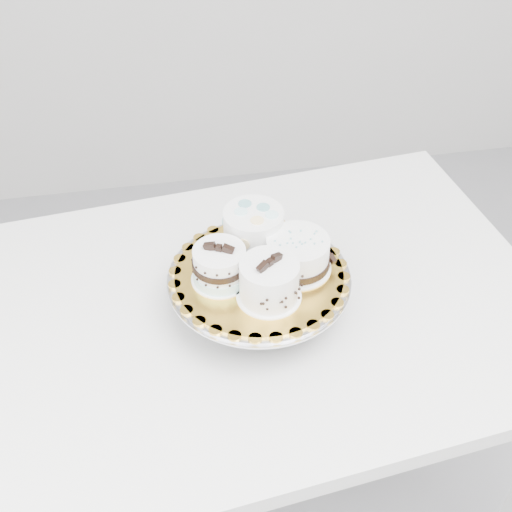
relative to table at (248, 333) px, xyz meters
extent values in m
cube|color=white|center=(0.00, 0.00, 0.07)|extent=(1.22, 0.88, 0.04)
cube|color=white|center=(-0.55, 0.27, -0.31)|extent=(0.06, 0.06, 0.71)
cube|color=white|center=(0.48, 0.39, -0.31)|extent=(0.06, 0.06, 0.71)
cylinder|color=gray|center=(0.02, -0.02, 0.09)|extent=(0.15, 0.15, 0.01)
cylinder|color=gray|center=(0.02, -0.02, 0.13)|extent=(0.10, 0.10, 0.08)
cylinder|color=silver|center=(0.02, -0.02, 0.17)|extent=(0.32, 0.32, 0.01)
cylinder|color=silver|center=(0.02, -0.02, 0.17)|extent=(0.33, 0.33, 0.00)
cylinder|color=gold|center=(0.02, -0.02, 0.18)|extent=(0.36, 0.36, 0.00)
cylinder|color=white|center=(0.02, -0.08, 0.18)|extent=(0.11, 0.11, 0.00)
cylinder|color=white|center=(0.02, -0.08, 0.22)|extent=(0.14, 0.14, 0.07)
cylinder|color=white|center=(-0.05, -0.02, 0.18)|extent=(0.10, 0.10, 0.00)
cylinder|color=white|center=(-0.05, -0.02, 0.21)|extent=(0.12, 0.12, 0.06)
cylinder|color=#BBEBEC|center=(-0.05, -0.02, 0.19)|extent=(0.09, 0.09, 0.02)
cylinder|color=black|center=(-0.05, -0.02, 0.22)|extent=(0.10, 0.10, 0.01)
cylinder|color=white|center=(0.02, 0.06, 0.18)|extent=(0.12, 0.12, 0.00)
cylinder|color=white|center=(0.02, 0.06, 0.22)|extent=(0.13, 0.13, 0.08)
cylinder|color=white|center=(0.09, -0.01, 0.18)|extent=(0.12, 0.12, 0.00)
cylinder|color=white|center=(0.09, -0.01, 0.21)|extent=(0.14, 0.14, 0.06)
cylinder|color=black|center=(0.09, -0.01, 0.20)|extent=(0.12, 0.12, 0.01)
camera|label=1|loc=(-0.13, -0.83, 0.96)|focal=45.00mm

